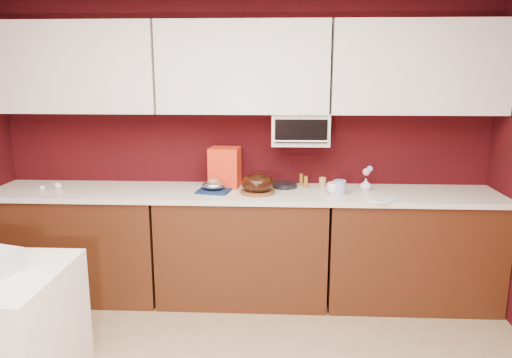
{
  "coord_description": "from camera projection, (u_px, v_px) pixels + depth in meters",
  "views": [
    {
      "loc": [
        0.3,
        -1.86,
        1.83
      ],
      "look_at": [
        0.11,
        1.84,
        1.02
      ],
      "focal_mm": 35.0,
      "sensor_mm": 36.0,
      "label": 1
    }
  ],
  "objects": [
    {
      "name": "wall_back",
      "position": [
        245.0,
        141.0,
        4.15
      ],
      "size": [
        4.0,
        0.02,
        2.5
      ],
      "primitive_type": "cube",
      "color": "#340709",
      "rests_on": "floor"
    },
    {
      "name": "base_cabinet_left",
      "position": [
        81.0,
        245.0,
        4.09
      ],
      "size": [
        1.31,
        0.58,
        0.86
      ],
      "primitive_type": "cube",
      "color": "#431E0D",
      "rests_on": "floor"
    },
    {
      "name": "base_cabinet_center",
      "position": [
        243.0,
        248.0,
        4.02
      ],
      "size": [
        1.31,
        0.58,
        0.86
      ],
      "primitive_type": "cube",
      "color": "#431E0D",
      "rests_on": "floor"
    },
    {
      "name": "base_cabinet_right",
      "position": [
        410.0,
        251.0,
        3.95
      ],
      "size": [
        1.31,
        0.58,
        0.86
      ],
      "primitive_type": "cube",
      "color": "#431E0D",
      "rests_on": "floor"
    },
    {
      "name": "countertop",
      "position": [
        243.0,
        193.0,
        3.93
      ],
      "size": [
        4.0,
        0.62,
        0.04
      ],
      "primitive_type": "cube",
      "color": "silver",
      "rests_on": "base_cabinet_center"
    },
    {
      "name": "upper_cabinet_left",
      "position": [
        75.0,
        68.0,
        3.93
      ],
      "size": [
        1.31,
        0.33,
        0.7
      ],
      "primitive_type": "cube",
      "color": "white",
      "rests_on": "wall_back"
    },
    {
      "name": "upper_cabinet_center",
      "position": [
        243.0,
        68.0,
        3.86
      ],
      "size": [
        1.31,
        0.33,
        0.7
      ],
      "primitive_type": "cube",
      "color": "white",
      "rests_on": "wall_back"
    },
    {
      "name": "upper_cabinet_right",
      "position": [
        418.0,
        68.0,
        3.79
      ],
      "size": [
        1.31,
        0.33,
        0.7
      ],
      "primitive_type": "cube",
      "color": "white",
      "rests_on": "wall_back"
    },
    {
      "name": "toaster_oven",
      "position": [
        300.0,
        129.0,
        3.96
      ],
      "size": [
        0.45,
        0.3,
        0.25
      ],
      "primitive_type": "cube",
      "color": "white",
      "rests_on": "upper_cabinet_center"
    },
    {
      "name": "toaster_oven_door",
      "position": [
        301.0,
        131.0,
        3.8
      ],
      "size": [
        0.4,
        0.02,
        0.18
      ],
      "primitive_type": "cube",
      "color": "black",
      "rests_on": "toaster_oven"
    },
    {
      "name": "toaster_oven_handle",
      "position": [
        301.0,
        141.0,
        3.8
      ],
      "size": [
        0.42,
        0.02,
        0.02
      ],
      "primitive_type": "cylinder",
      "rotation": [
        0.0,
        1.57,
        0.0
      ],
      "color": "silver",
      "rests_on": "toaster_oven"
    },
    {
      "name": "cake_base",
      "position": [
        258.0,
        192.0,
        3.84
      ],
      "size": [
        0.33,
        0.33,
        0.02
      ],
      "primitive_type": "cylinder",
      "rotation": [
        0.0,
        0.0,
        0.27
      ],
      "color": "brown",
      "rests_on": "countertop"
    },
    {
      "name": "bundt_cake",
      "position": [
        258.0,
        183.0,
        3.83
      ],
      "size": [
        0.25,
        0.25,
        0.1
      ],
      "primitive_type": "torus",
      "rotation": [
        0.0,
        0.0,
        0.0
      ],
      "color": "black",
      "rests_on": "cake_base"
    },
    {
      "name": "navy_towel",
      "position": [
        214.0,
        191.0,
        3.89
      ],
      "size": [
        0.27,
        0.24,
        0.02
      ],
      "primitive_type": "cube",
      "rotation": [
        0.0,
        0.0,
        -0.17
      ],
      "color": "#132548",
      "rests_on": "countertop"
    },
    {
      "name": "foil_ham_nest",
      "position": [
        214.0,
        185.0,
        3.88
      ],
      "size": [
        0.23,
        0.21,
        0.07
      ],
      "primitive_type": "ellipsoid",
      "rotation": [
        0.0,
        0.0,
        -0.43
      ],
      "color": "silver",
      "rests_on": "navy_towel"
    },
    {
      "name": "roasted_ham",
      "position": [
        213.0,
        182.0,
        3.87
      ],
      "size": [
        0.11,
        0.1,
        0.06
      ],
      "primitive_type": "ellipsoid",
      "rotation": [
        0.0,
        0.0,
        0.12
      ],
      "color": "#A5624B",
      "rests_on": "foil_ham_nest"
    },
    {
      "name": "pandoro_box",
      "position": [
        225.0,
        167.0,
        4.04
      ],
      "size": [
        0.25,
        0.24,
        0.32
      ],
      "primitive_type": "cube",
      "rotation": [
        0.0,
        0.0,
        -0.09
      ],
      "color": "red",
      "rests_on": "countertop"
    },
    {
      "name": "dark_pan",
      "position": [
        285.0,
        185.0,
        4.04
      ],
      "size": [
        0.23,
        0.23,
        0.04
      ],
      "primitive_type": "cylinder",
      "rotation": [
        0.0,
        0.0,
        -0.13
      ],
      "color": "black",
      "rests_on": "countertop"
    },
    {
      "name": "coffee_mug",
      "position": [
        334.0,
        187.0,
        3.83
      ],
      "size": [
        0.12,
        0.12,
        0.1
      ],
      "primitive_type": "imported",
      "rotation": [
        0.0,
        0.0,
        0.39
      ],
      "color": "white",
      "rests_on": "countertop"
    },
    {
      "name": "blue_jar",
      "position": [
        340.0,
        187.0,
        3.8
      ],
      "size": [
        0.09,
        0.09,
        0.11
      ],
      "primitive_type": "cylinder",
      "rotation": [
        0.0,
        0.0,
        0.0
      ],
      "color": "#1C3A9A",
      "rests_on": "countertop"
    },
    {
      "name": "flower_vase",
      "position": [
        366.0,
        184.0,
        3.94
      ],
      "size": [
        0.09,
        0.09,
        0.11
      ],
      "primitive_type": "imported",
      "rotation": [
        0.0,
        0.0,
        0.29
      ],
      "color": "silver",
      "rests_on": "countertop"
    },
    {
      "name": "flower_pink",
      "position": [
        366.0,
        172.0,
        3.91
      ],
      "size": [
        0.06,
        0.06,
        0.06
      ],
      "primitive_type": "sphere",
      "color": "pink",
      "rests_on": "flower_vase"
    },
    {
      "name": "flower_blue",
      "position": [
        370.0,
        169.0,
        3.93
      ],
      "size": [
        0.05,
        0.05,
        0.05
      ],
      "primitive_type": "sphere",
      "color": "#80A0CC",
      "rests_on": "flower_vase"
    },
    {
      "name": "china_plate",
      "position": [
        381.0,
        199.0,
        3.64
      ],
      "size": [
        0.23,
        0.23,
        0.01
      ],
      "primitive_type": "cylinder",
      "rotation": [
        0.0,
        0.0,
        -0.2
      ],
      "color": "white",
      "rests_on": "countertop"
    },
    {
      "name": "amber_bottle",
      "position": [
        306.0,
        182.0,
        4.01
      ],
      "size": [
        0.04,
        0.04,
        0.1
      ],
      "primitive_type": "cylinder",
      "rotation": [
        0.0,
        0.0,
        -0.2
      ],
      "color": "brown",
      "rests_on": "countertop"
    },
    {
      "name": "paper_cup",
      "position": [
        323.0,
        183.0,
        4.03
      ],
      "size": [
        0.06,
        0.06,
        0.08
      ],
      "primitive_type": "cylinder",
      "rotation": [
        0.0,
        0.0,
        0.02
      ],
      "color": "#9B8146",
      "rests_on": "countertop"
    },
    {
      "name": "egg_left",
      "position": [
        42.0,
        188.0,
        3.94
      ],
      "size": [
        0.06,
        0.06,
        0.04
      ],
      "primitive_type": "ellipsoid",
      "rotation": [
        0.0,
        0.0,
        -0.43
      ],
      "color": "white",
      "rests_on": "countertop"
    },
    {
      "name": "egg_right",
      "position": [
        58.0,
        186.0,
        4.01
      ],
      "size": [
        0.07,
        0.05,
        0.05
      ],
      "primitive_type": "ellipsoid",
      "rotation": [
        0.0,
        0.0,
        0.13
      ],
      "color": "white",
      "rests_on": "countertop"
    },
    {
      "name": "amber_bottle_tall",
      "position": [
        301.0,
        179.0,
        4.11
      ],
      "size": [
        0.03,
        0.03,
        0.1
      ],
      "primitive_type": "cylinder",
      "rotation": [
        0.0,
        0.0,
        0.12
      ],
      "color": "brown",
      "rests_on": "countertop"
    }
  ]
}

